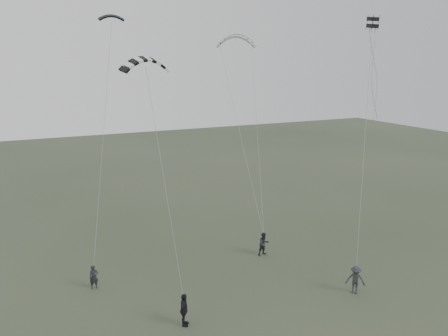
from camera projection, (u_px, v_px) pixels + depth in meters
name	position (u px, v px, depth m)	size (l,w,h in m)	color
ground	(257.00, 310.00, 25.69)	(140.00, 140.00, 0.00)	#313D28
flyer_left	(94.00, 277.00, 27.97)	(0.57, 0.38, 1.57)	black
flyer_right	(264.00, 244.00, 32.84)	(0.86, 0.67, 1.77)	black
flyer_center	(184.00, 310.00, 23.94)	(1.11, 0.46, 1.89)	black
flyer_far	(355.00, 280.00, 27.34)	(1.19, 0.68, 1.84)	#2B2B30
kite_dark_small	(111.00, 16.00, 28.34)	(1.63, 0.49, 0.53)	black
kite_pale_large	(236.00, 36.00, 38.86)	(3.56, 0.80, 1.50)	#A1A3A6
kite_striped	(145.00, 59.00, 23.82)	(2.75, 0.69, 1.11)	black
kite_box	(373.00, 22.00, 28.92)	(0.58, 0.58, 0.69)	black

